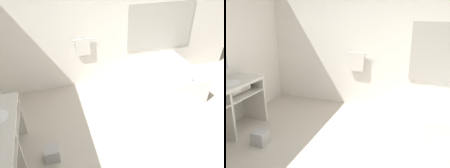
{
  "view_description": "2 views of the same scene",
  "coord_description": "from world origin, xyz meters",
  "views": [
    {
      "loc": [
        -1.05,
        -2.35,
        2.91
      ],
      "look_at": [
        -0.07,
        0.75,
        0.82
      ],
      "focal_mm": 35.0,
      "sensor_mm": 36.0,
      "label": 1
    },
    {
      "loc": [
        1.1,
        -2.68,
        2.14
      ],
      "look_at": [
        -0.21,
        0.83,
        0.91
      ],
      "focal_mm": 40.0,
      "sensor_mm": 36.0,
      "label": 2
    }
  ],
  "objects": [
    {
      "name": "waste_bin",
      "position": [
        -1.26,
        0.14,
        0.11
      ],
      "size": [
        0.22,
        0.22,
        0.22
      ],
      "color": "#B2B2B2",
      "rests_on": "ground_plane"
    },
    {
      "name": "bath_mat",
      "position": [
        1.58,
        0.16,
        0.01
      ],
      "size": [
        0.53,
        0.76,
        0.02
      ],
      "color": "white",
      "rests_on": "ground_plane"
    },
    {
      "name": "wall_back_with_blinds",
      "position": [
        0.06,
        2.23,
        1.35
      ],
      "size": [
        7.4,
        0.13,
        2.7
      ],
      "color": "white",
      "rests_on": "ground_plane"
    },
    {
      "name": "bathtub",
      "position": [
        1.6,
        1.42,
        0.31
      ],
      "size": [
        0.9,
        1.55,
        0.69
      ],
      "color": "white",
      "rests_on": "ground_plane"
    },
    {
      "name": "ground_plane",
      "position": [
        0.0,
        0.0,
        0.0
      ],
      "size": [
        16.0,
        16.0,
        0.0
      ],
      "primitive_type": "plane",
      "color": "beige",
      "rests_on": "ground"
    }
  ]
}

